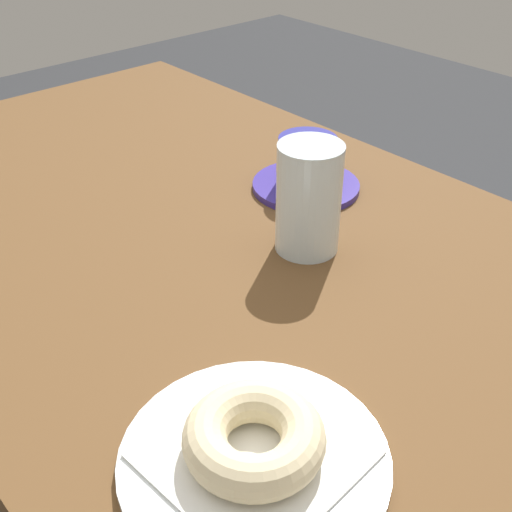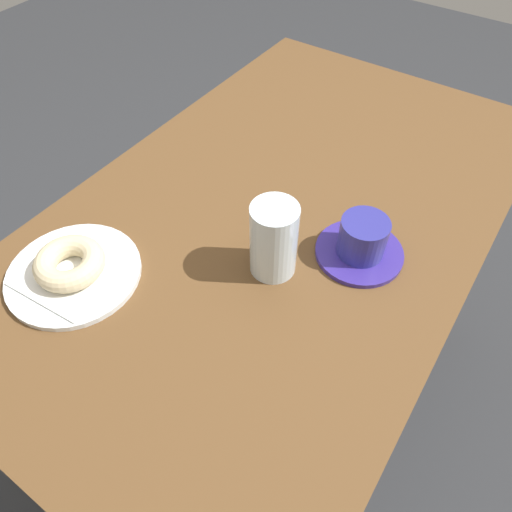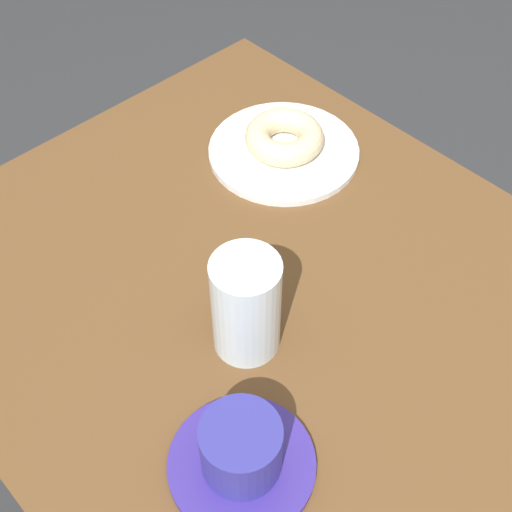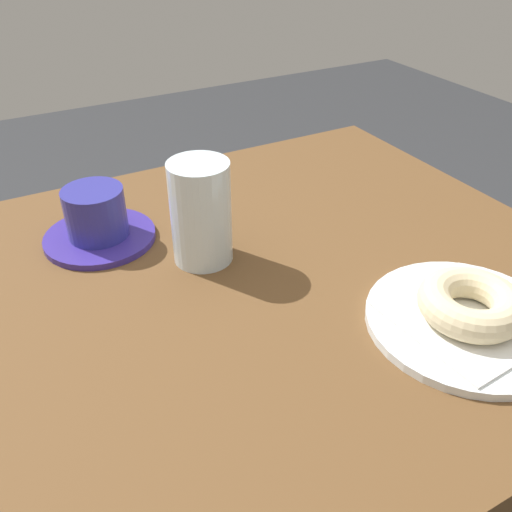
{
  "view_description": "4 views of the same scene",
  "coord_description": "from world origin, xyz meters",
  "px_view_note": "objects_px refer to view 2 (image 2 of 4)",
  "views": [
    {
      "loc": [
        0.59,
        -0.42,
        1.18
      ],
      "look_at": [
        0.13,
        -0.01,
        0.78
      ],
      "focal_mm": 46.0,
      "sensor_mm": 36.0,
      "label": 1
    },
    {
      "loc": [
        0.57,
        0.33,
        1.37
      ],
      "look_at": [
        0.16,
        0.05,
        0.79
      ],
      "focal_mm": 33.66,
      "sensor_mm": 36.0,
      "label": 2
    },
    {
      "loc": [
        -0.19,
        0.36,
        1.41
      ],
      "look_at": [
        0.19,
        0.0,
        0.8
      ],
      "focal_mm": 47.92,
      "sensor_mm": 36.0,
      "label": 3
    },
    {
      "loc": [
        -0.09,
        -0.49,
        1.16
      ],
      "look_at": [
        0.17,
        -0.01,
        0.79
      ],
      "focal_mm": 38.59,
      "sensor_mm": 36.0,
      "label": 4
    }
  ],
  "objects_px": {
    "donut_sugar_ring": "(69,263)",
    "plate_sugar_ring": "(74,273)",
    "coffee_cup": "(362,242)",
    "water_glass": "(274,240)"
  },
  "relations": [
    {
      "from": "water_glass",
      "to": "coffee_cup",
      "type": "distance_m",
      "value": 0.16
    },
    {
      "from": "plate_sugar_ring",
      "to": "donut_sugar_ring",
      "type": "xyz_separation_m",
      "value": [
        0.0,
        0.0,
        0.03
      ]
    },
    {
      "from": "donut_sugar_ring",
      "to": "plate_sugar_ring",
      "type": "bearing_deg",
      "value": 0.0
    },
    {
      "from": "donut_sugar_ring",
      "to": "coffee_cup",
      "type": "bearing_deg",
      "value": 129.78
    },
    {
      "from": "donut_sugar_ring",
      "to": "coffee_cup",
      "type": "height_order",
      "value": "coffee_cup"
    },
    {
      "from": "plate_sugar_ring",
      "to": "coffee_cup",
      "type": "bearing_deg",
      "value": 129.78
    },
    {
      "from": "coffee_cup",
      "to": "donut_sugar_ring",
      "type": "bearing_deg",
      "value": -50.22
    },
    {
      "from": "donut_sugar_ring",
      "to": "coffee_cup",
      "type": "distance_m",
      "value": 0.48
    },
    {
      "from": "donut_sugar_ring",
      "to": "water_glass",
      "type": "bearing_deg",
      "value": 127.39
    },
    {
      "from": "coffee_cup",
      "to": "plate_sugar_ring",
      "type": "bearing_deg",
      "value": -50.22
    }
  ]
}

